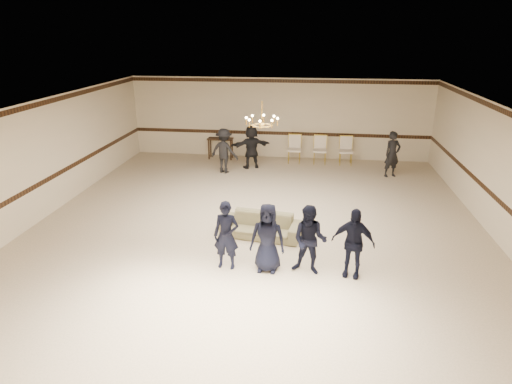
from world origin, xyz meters
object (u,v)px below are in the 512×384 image
Objects in this scene: adult_left at (224,151)px; boy_d at (353,243)px; boy_a at (226,235)px; adult_right at (392,154)px; chandelier at (262,113)px; adult_mid at (251,147)px; banquet_chair_mid at (320,150)px; console_table at (221,148)px; banquet_chair_right at (346,151)px; boy_c at (310,240)px; settee at (261,226)px; banquet_chair_left at (294,149)px; boy_b at (268,238)px.

boy_d is at bearing 137.73° from adult_left.
boy_a is 6.91m from adult_left.
boy_d is 0.94× the size of adult_right.
chandelier is 0.57× the size of adult_mid.
banquet_chair_mid is at bearing 128.58° from adult_right.
adult_left reaches higher than console_table.
adult_right is at bearing -12.77° from console_table.
boy_a reaches higher than banquet_chair_right.
settee is (-1.23, 1.63, -0.48)m from boy_c.
adult_left is 1.92m from console_table.
banquet_chair_left is 1.00m from banquet_chair_mid.
boy_d is 2.73m from settee.
boy_b is 1.80m from boy_d.
adult_mid is (0.90, 0.70, 0.00)m from adult_left.
adult_left reaches higher than banquet_chair_mid.
boy_c is 7.48m from adult_left.
adult_left is at bearing -153.54° from banquet_chair_mid.
boy_a is at bearing -77.23° from console_table.
settee is (-0.33, 1.63, -0.48)m from boy_b.
banquet_chair_left is at bearing -173.54° from adult_mid.
settee is 1.87× the size of banquet_chair_mid.
boy_b is 1.44× the size of banquet_chair_mid.
adult_mid is at bearing -149.61° from banquet_chair_left.
adult_right is 2.02m from banquet_chair_right.
boy_c is 8.48m from banquet_chair_right.
adult_mid is 1.84m from console_table.
adult_left reaches higher than boy_c.
adult_right is at bearing 87.57° from boy_d.
banquet_chair_right is at bearing 1.74° from banquet_chair_mid.
chandelier reaches higher than boy_a.
banquet_chair_left is (1.58, 0.90, -0.28)m from adult_mid.
adult_right reaches higher than banquet_chair_right.
adult_right reaches higher than boy_a.
adult_right is at bearing 66.19° from boy_b.
chandelier is 0.88× the size of banquet_chair_mid.
banquet_chair_mid is (0.29, 8.38, -0.24)m from boy_c.
boy_b is 1.00× the size of boy_c.
chandelier reaches higher than boy_b.
console_table is (-2.31, 5.45, -2.45)m from chandelier.
adult_mid is 3.71m from banquet_chair_right.
boy_b reaches higher than banquet_chair_left.
banquet_chair_mid reaches higher than console_table.
adult_left is at bearing 105.56° from boy_a.
banquet_chair_left is (1.09, 8.38, -0.24)m from boy_a.
boy_c is 1.52× the size of console_table.
adult_mid is at bearing 108.76° from settee.
boy_a is at bearing -102.30° from banquet_chair_mid.
banquet_chair_left is at bearing 135.64° from adult_right.
banquet_chair_left is at bearing -3.58° from console_table.
boy_c is (1.80, 0.00, 0.00)m from boy_a.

